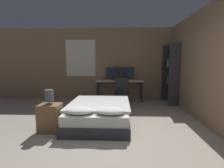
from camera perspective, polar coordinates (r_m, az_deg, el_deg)
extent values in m
plane|color=#9E9384|center=(3.06, -2.02, -20.65)|extent=(20.00, 20.00, 0.00)
cube|color=#8E7051|center=(6.72, 0.67, 6.53)|extent=(12.00, 0.06, 2.70)
cube|color=silver|center=(6.84, -10.20, 8.30)|extent=(1.13, 0.01, 1.37)
cube|color=black|center=(6.85, -10.19, 8.30)|extent=(1.05, 0.01, 1.29)
cube|color=#8E7051|center=(4.63, 27.77, 5.41)|extent=(0.06, 12.00, 2.70)
cube|color=#2D2D33|center=(4.23, -4.12, -10.99)|extent=(1.36, 1.93, 0.22)
cube|color=silver|center=(4.16, -4.15, -8.24)|extent=(1.30, 1.87, 0.20)
cube|color=silver|center=(4.24, -3.98, -6.19)|extent=(1.40, 1.62, 0.05)
ellipsoid|color=white|center=(3.49, -10.54, -8.56)|extent=(0.55, 0.38, 0.13)
ellipsoid|color=white|center=(3.41, -0.47, -8.83)|extent=(0.55, 0.38, 0.13)
cube|color=brown|center=(3.88, -19.55, -10.35)|extent=(0.43, 0.37, 0.57)
cylinder|color=gray|center=(3.81, -19.73, -6.14)|extent=(0.15, 0.15, 0.01)
cylinder|color=gray|center=(3.80, -19.75, -5.67)|extent=(0.02, 0.02, 0.05)
cylinder|color=#4C4C51|center=(3.77, -19.85, -3.53)|extent=(0.17, 0.17, 0.24)
cube|color=beige|center=(6.38, 2.52, 1.11)|extent=(1.70, 0.60, 0.03)
cylinder|color=#2D2D33|center=(6.24, -4.87, -2.61)|extent=(0.05, 0.05, 0.74)
cylinder|color=#2D2D33|center=(6.24, 9.86, -2.69)|extent=(0.05, 0.05, 0.74)
cylinder|color=#2D2D33|center=(6.73, -4.32, -1.89)|extent=(0.05, 0.05, 0.74)
cylinder|color=#2D2D33|center=(6.73, 9.33, -1.96)|extent=(0.05, 0.05, 0.74)
cylinder|color=black|center=(6.58, 0.14, 1.49)|extent=(0.16, 0.16, 0.01)
cylinder|color=black|center=(6.58, 0.14, 1.93)|extent=(0.03, 0.03, 0.09)
cube|color=black|center=(6.56, 0.14, 3.85)|extent=(0.48, 0.03, 0.35)
cube|color=#192338|center=(6.55, 0.14, 3.84)|extent=(0.45, 0.00, 0.32)
cylinder|color=black|center=(6.58, 4.90, 1.46)|extent=(0.16, 0.16, 0.01)
cylinder|color=black|center=(6.58, 4.90, 1.90)|extent=(0.03, 0.03, 0.09)
cube|color=black|center=(6.56, 4.92, 3.82)|extent=(0.48, 0.03, 0.35)
cube|color=#192338|center=(6.55, 4.93, 3.82)|extent=(0.45, 0.00, 0.32)
cube|color=black|center=(6.18, 2.52, 1.14)|extent=(0.37, 0.13, 0.02)
ellipsoid|color=black|center=(6.19, 5.06, 1.21)|extent=(0.07, 0.05, 0.04)
cylinder|color=black|center=(5.80, 3.14, -6.86)|extent=(0.52, 0.52, 0.04)
cylinder|color=gray|center=(5.76, 3.15, -4.94)|extent=(0.05, 0.05, 0.36)
cube|color=black|center=(5.72, 3.17, -2.84)|extent=(0.46, 0.46, 0.07)
cube|color=black|center=(5.47, 3.21, -0.43)|extent=(0.41, 0.05, 0.47)
cube|color=#333338|center=(5.95, 19.61, 2.83)|extent=(0.34, 0.02, 2.04)
cube|color=#333338|center=(6.83, 17.38, 3.43)|extent=(0.34, 0.02, 2.04)
cube|color=#333338|center=(6.42, 18.31, 0.43)|extent=(0.34, 0.89, 0.02)
cube|color=#333338|center=(6.38, 18.51, 5.34)|extent=(0.34, 0.89, 0.02)
cube|color=#333338|center=(6.39, 18.70, 10.09)|extent=(0.34, 0.89, 0.02)
cube|color=#B2332D|center=(6.00, 19.44, 1.10)|extent=(0.28, 0.03, 0.22)
cube|color=#BCB29E|center=(6.04, 19.34, 0.91)|extent=(0.28, 0.02, 0.17)
cube|color=gold|center=(6.08, 19.22, 0.97)|extent=(0.28, 0.04, 0.18)
cube|color=#28282D|center=(6.12, 19.10, 1.18)|extent=(0.28, 0.03, 0.21)
cube|color=#BCB29E|center=(6.16, 19.00, 1.09)|extent=(0.28, 0.03, 0.18)
cube|color=#337042|center=(6.19, 18.91, 1.42)|extent=(0.28, 0.04, 0.25)
cube|color=#337042|center=(6.24, 18.78, 1.34)|extent=(0.28, 0.04, 0.22)
cube|color=#28282D|center=(6.29, 18.65, 1.39)|extent=(0.28, 0.04, 0.22)
cube|color=#7A387F|center=(5.97, 19.68, 6.46)|extent=(0.28, 0.02, 0.24)
cube|color=gold|center=(6.00, 19.61, 6.55)|extent=(0.28, 0.02, 0.26)
cube|color=#28282D|center=(6.03, 19.50, 6.52)|extent=(0.28, 0.03, 0.25)
cube|color=#28282D|center=(6.07, 19.37, 6.21)|extent=(0.28, 0.03, 0.19)
cube|color=#337042|center=(6.11, 19.27, 6.54)|extent=(0.28, 0.04, 0.25)
cube|color=#B2332D|center=(6.16, 19.12, 6.26)|extent=(0.28, 0.04, 0.19)
cube|color=teal|center=(6.20, 19.03, 6.36)|extent=(0.28, 0.03, 0.21)
cube|color=#BCB29E|center=(6.23, 18.94, 6.60)|extent=(0.28, 0.03, 0.26)
cube|color=orange|center=(6.27, 18.82, 6.49)|extent=(0.28, 0.04, 0.24)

